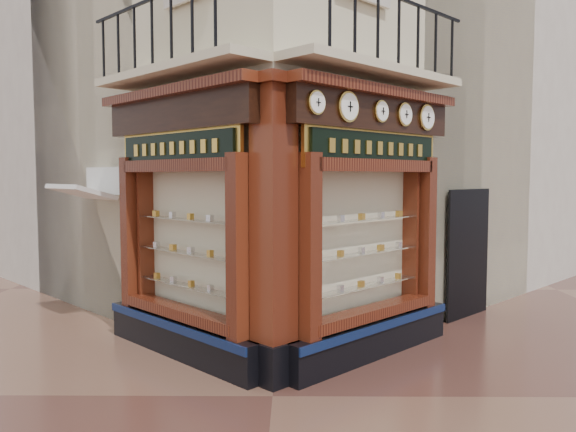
{
  "coord_description": "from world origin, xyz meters",
  "views": [
    {
      "loc": [
        0.25,
        -6.7,
        2.69
      ],
      "look_at": [
        0.17,
        2.0,
        2.08
      ],
      "focal_mm": 35.0,
      "sensor_mm": 36.0,
      "label": 1
    }
  ],
  "objects_px": {
    "clock_c": "(381,111)",
    "signboard_left": "(176,148)",
    "clock_d": "(405,114)",
    "clock_a": "(316,102)",
    "awning": "(85,324)",
    "clock_b": "(348,107)",
    "clock_e": "(427,117)",
    "signboard_right": "(376,148)",
    "corner_pilaster": "(274,234)"
  },
  "relations": [
    {
      "from": "clock_c",
      "to": "signboard_left",
      "type": "relative_size",
      "value": 0.15
    },
    {
      "from": "clock_c",
      "to": "clock_d",
      "type": "xyz_separation_m",
      "value": [
        0.42,
        0.42,
        0.0
      ]
    },
    {
      "from": "clock_a",
      "to": "awning",
      "type": "height_order",
      "value": "clock_a"
    },
    {
      "from": "awning",
      "to": "signboard_left",
      "type": "xyz_separation_m",
      "value": [
        2.11,
        -1.85,
        3.1
      ]
    },
    {
      "from": "clock_b",
      "to": "clock_d",
      "type": "distance_m",
      "value": 1.33
    },
    {
      "from": "clock_e",
      "to": "signboard_right",
      "type": "distance_m",
      "value": 1.28
    },
    {
      "from": "clock_c",
      "to": "signboard_right",
      "type": "distance_m",
      "value": 0.53
    },
    {
      "from": "corner_pilaster",
      "to": "clock_a",
      "type": "relative_size",
      "value": 12.91
    },
    {
      "from": "clock_a",
      "to": "corner_pilaster",
      "type": "bearing_deg",
      "value": 128.6
    },
    {
      "from": "clock_d",
      "to": "signboard_left",
      "type": "height_order",
      "value": "clock_d"
    },
    {
      "from": "clock_a",
      "to": "clock_d",
      "type": "xyz_separation_m",
      "value": [
        1.39,
        1.39,
        0.0
      ]
    },
    {
      "from": "corner_pilaster",
      "to": "clock_e",
      "type": "distance_m",
      "value": 3.39
    },
    {
      "from": "corner_pilaster",
      "to": "signboard_right",
      "type": "xyz_separation_m",
      "value": [
        1.46,
        1.01,
        1.15
      ]
    },
    {
      "from": "clock_a",
      "to": "signboard_left",
      "type": "xyz_separation_m",
      "value": [
        -2.0,
        1.07,
        -0.52
      ]
    },
    {
      "from": "corner_pilaster",
      "to": "clock_a",
      "type": "distance_m",
      "value": 1.76
    },
    {
      "from": "clock_e",
      "to": "awning",
      "type": "xyz_separation_m",
      "value": [
        -5.93,
        1.1,
        -3.62
      ]
    },
    {
      "from": "clock_c",
      "to": "signboard_right",
      "type": "xyz_separation_m",
      "value": [
        -0.05,
        0.11,
        -0.52
      ]
    },
    {
      "from": "clock_a",
      "to": "clock_b",
      "type": "height_order",
      "value": "clock_b"
    },
    {
      "from": "clock_a",
      "to": "signboard_left",
      "type": "height_order",
      "value": "clock_a"
    },
    {
      "from": "clock_a",
      "to": "signboard_right",
      "type": "height_order",
      "value": "clock_a"
    },
    {
      "from": "clock_b",
      "to": "clock_e",
      "type": "height_order",
      "value": "clock_b"
    },
    {
      "from": "awning",
      "to": "signboard_left",
      "type": "height_order",
      "value": "signboard_left"
    },
    {
      "from": "clock_c",
      "to": "signboard_right",
      "type": "relative_size",
      "value": 0.14
    },
    {
      "from": "corner_pilaster",
      "to": "awning",
      "type": "distance_m",
      "value": 4.97
    },
    {
      "from": "clock_a",
      "to": "awning",
      "type": "bearing_deg",
      "value": 99.6
    },
    {
      "from": "signboard_right",
      "to": "clock_c",
      "type": "bearing_deg",
      "value": -110.49
    },
    {
      "from": "corner_pilaster",
      "to": "clock_b",
      "type": "relative_size",
      "value": 9.66
    },
    {
      "from": "clock_a",
      "to": "clock_d",
      "type": "height_order",
      "value": "clock_d"
    },
    {
      "from": "clock_a",
      "to": "clock_b",
      "type": "relative_size",
      "value": 0.75
    },
    {
      "from": "clock_e",
      "to": "clock_c",
      "type": "bearing_deg",
      "value": -180.0
    },
    {
      "from": "clock_d",
      "to": "signboard_right",
      "type": "xyz_separation_m",
      "value": [
        -0.47,
        -0.31,
        -0.52
      ]
    },
    {
      "from": "clock_b",
      "to": "clock_d",
      "type": "xyz_separation_m",
      "value": [
        0.94,
        0.94,
        -0.0
      ]
    },
    {
      "from": "corner_pilaster",
      "to": "signboard_right",
      "type": "relative_size",
      "value": 1.81
    },
    {
      "from": "signboard_left",
      "to": "clock_b",
      "type": "bearing_deg",
      "value": -149.43
    },
    {
      "from": "clock_c",
      "to": "corner_pilaster",
      "type": "bearing_deg",
      "value": 165.97
    },
    {
      "from": "clock_b",
      "to": "clock_a",
      "type": "bearing_deg",
      "value": 180.0
    },
    {
      "from": "corner_pilaster",
      "to": "clock_a",
      "type": "height_order",
      "value": "corner_pilaster"
    },
    {
      "from": "clock_d",
      "to": "clock_e",
      "type": "bearing_deg",
      "value": -0.0
    },
    {
      "from": "clock_a",
      "to": "signboard_right",
      "type": "xyz_separation_m",
      "value": [
        0.92,
        1.07,
        -0.52
      ]
    },
    {
      "from": "signboard_left",
      "to": "signboard_right",
      "type": "distance_m",
      "value": 2.92
    },
    {
      "from": "clock_e",
      "to": "awning",
      "type": "distance_m",
      "value": 7.03
    },
    {
      "from": "signboard_left",
      "to": "signboard_right",
      "type": "bearing_deg",
      "value": -135.0
    },
    {
      "from": "clock_a",
      "to": "clock_e",
      "type": "relative_size",
      "value": 0.75
    },
    {
      "from": "clock_e",
      "to": "awning",
      "type": "relative_size",
      "value": 0.31
    },
    {
      "from": "clock_c",
      "to": "signboard_left",
      "type": "bearing_deg",
      "value": 132.93
    },
    {
      "from": "clock_a",
      "to": "signboard_left",
      "type": "relative_size",
      "value": 0.14
    },
    {
      "from": "clock_b",
      "to": "clock_c",
      "type": "relative_size",
      "value": 1.3
    },
    {
      "from": "awning",
      "to": "signboard_right",
      "type": "relative_size",
      "value": 0.6
    },
    {
      "from": "clock_e",
      "to": "signboard_left",
      "type": "bearing_deg",
      "value": 146.01
    },
    {
      "from": "clock_a",
      "to": "signboard_left",
      "type": "bearing_deg",
      "value": 106.8
    }
  ]
}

